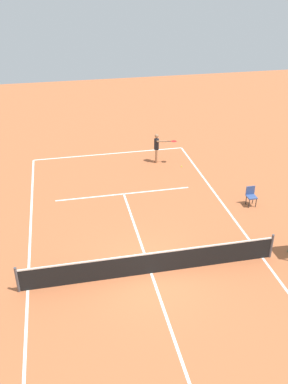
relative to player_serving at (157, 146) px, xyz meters
The scene contains 6 objects.
ground_plane 10.12m from the player_serving, 75.26° to the left, with size 60.00×60.00×0.00m, color #B76038.
court_lines 10.12m from the player_serving, 75.26° to the left, with size 9.24×23.13×0.01m.
tennis_net 10.08m from the player_serving, 75.26° to the left, with size 9.84×0.10×1.07m.
player_serving is the anchor object (origin of this frame).
tennis_ball 1.84m from the player_serving, 142.65° to the left, with size 0.07×0.07×0.07m, color #CCE033.
courtside_chair_mid 6.62m from the player_serving, 119.68° to the left, with size 0.44×0.46×0.95m.
Camera 1 is at (2.87, 12.26, 10.47)m, focal length 39.57 mm.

